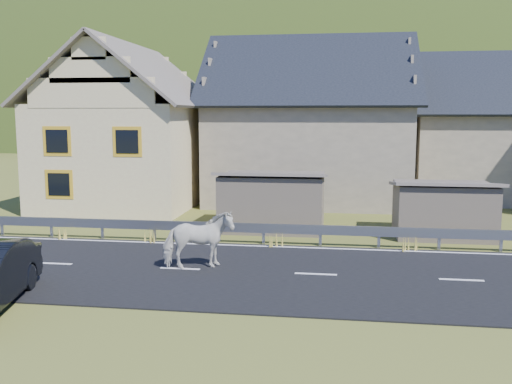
# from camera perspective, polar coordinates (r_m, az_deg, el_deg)

# --- Properties ---
(ground) EXTENTS (160.00, 160.00, 0.00)m
(ground) POSITION_cam_1_polar(r_m,az_deg,el_deg) (16.54, 6.00, -8.31)
(ground) COLOR #414618
(ground) RESTS_ON ground
(road) EXTENTS (60.00, 7.00, 0.04)m
(road) POSITION_cam_1_polar(r_m,az_deg,el_deg) (16.53, 6.00, -8.24)
(road) COLOR black
(road) RESTS_ON ground
(lane_markings) EXTENTS (60.00, 6.60, 0.01)m
(lane_markings) POSITION_cam_1_polar(r_m,az_deg,el_deg) (16.52, 6.00, -8.16)
(lane_markings) COLOR silver
(lane_markings) RESTS_ON road
(guardrail) EXTENTS (28.10, 0.09, 0.75)m
(guardrail) POSITION_cam_1_polar(r_m,az_deg,el_deg) (19.98, 6.46, -3.83)
(guardrail) COLOR #93969B
(guardrail) RESTS_ON ground
(shed_left) EXTENTS (4.30, 3.30, 2.40)m
(shed_left) POSITION_cam_1_polar(r_m,az_deg,el_deg) (22.80, 1.69, -0.97)
(shed_left) COLOR #6F6453
(shed_left) RESTS_ON ground
(shed_right) EXTENTS (3.80, 2.90, 2.20)m
(shed_right) POSITION_cam_1_polar(r_m,az_deg,el_deg) (22.51, 18.21, -1.73)
(shed_right) COLOR #6F6453
(shed_right) RESTS_ON ground
(house_cream) EXTENTS (7.80, 9.80, 8.30)m
(house_cream) POSITION_cam_1_polar(r_m,az_deg,el_deg) (29.83, -12.59, 7.20)
(house_cream) COLOR beige
(house_cream) RESTS_ON ground
(house_stone_a) EXTENTS (10.80, 9.80, 8.90)m
(house_stone_a) POSITION_cam_1_polar(r_m,az_deg,el_deg) (30.92, 5.42, 7.88)
(house_stone_a) COLOR gray
(house_stone_a) RESTS_ON ground
(house_stone_b) EXTENTS (9.80, 8.80, 8.10)m
(house_stone_b) POSITION_cam_1_polar(r_m,az_deg,el_deg) (33.94, 22.83, 6.63)
(house_stone_b) COLOR gray
(house_stone_b) RESTS_ON ground
(mountain) EXTENTS (440.00, 280.00, 260.00)m
(mountain) POSITION_cam_1_polar(r_m,az_deg,el_deg) (197.46, 9.55, 0.56)
(mountain) COLOR #2F3C17
(mountain) RESTS_ON ground
(conifer_patch) EXTENTS (76.00, 50.00, 28.00)m
(conifer_patch) POSITION_cam_1_polar(r_m,az_deg,el_deg) (137.62, -15.66, 8.13)
(conifer_patch) COLOR black
(conifer_patch) RESTS_ON ground
(horse) EXTENTS (1.62, 2.23, 1.71)m
(horse) POSITION_cam_1_polar(r_m,az_deg,el_deg) (16.91, -5.80, -4.80)
(horse) COLOR silver
(horse) RESTS_ON road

